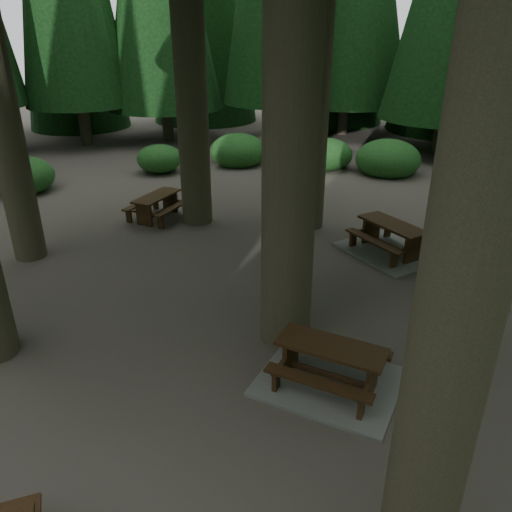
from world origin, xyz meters
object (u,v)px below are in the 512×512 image
Objects in this scene: picnic_table_c at (391,243)px; picnic_table_d at (500,226)px; picnic_table_b at (157,203)px; picnic_table_a at (330,371)px.

picnic_table_d is at bearing 68.00° from picnic_table_c.
picnic_table_c reaches higher than picnic_table_b.
picnic_table_d is (1.94, 1.92, 0.28)m from picnic_table_c.
picnic_table_d is (8.07, 3.51, 0.08)m from picnic_table_b.
picnic_table_a is at bearing -56.79° from picnic_table_d.
picnic_table_a is 0.96× the size of picnic_table_d.
picnic_table_b is at bearing -142.23° from picnic_table_c.
picnic_table_b is 0.65× the size of picnic_table_c.
picnic_table_a is at bearing -54.36° from picnic_table_c.
picnic_table_b is (-7.24, 3.47, 0.22)m from picnic_table_a.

